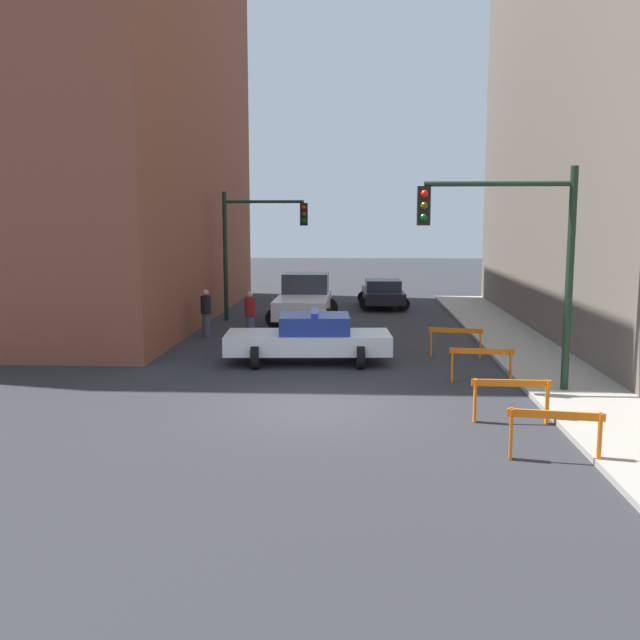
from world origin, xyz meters
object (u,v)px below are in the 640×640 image
(pedestrian_corner, at_px, (206,312))
(barrier_front, at_px, (555,427))
(pedestrian_crossing, at_px, (250,315))
(barrier_mid, at_px, (511,393))
(white_truck, at_px, (304,299))
(barrier_back, at_px, (481,360))
(traffic_light_far, at_px, (252,237))
(barrier_corner, at_px, (456,338))
(police_car, at_px, (310,338))
(parked_car_near, at_px, (383,293))
(traffic_light_near, at_px, (520,245))

(pedestrian_corner, relative_size, barrier_front, 1.04)
(pedestrian_crossing, relative_size, barrier_mid, 1.04)
(pedestrian_corner, bearing_deg, white_truck, -132.33)
(barrier_back, bearing_deg, traffic_light_far, 124.09)
(pedestrian_crossing, distance_m, barrier_corner, 7.26)
(barrier_back, xyz_separation_m, barrier_corner, (-0.20, 3.35, 0.00))
(police_car, bearing_deg, barrier_corner, -80.79)
(white_truck, bearing_deg, parked_car_near, 55.92)
(pedestrian_corner, bearing_deg, traffic_light_near, 136.66)
(barrier_back, distance_m, barrier_corner, 3.36)
(parked_car_near, distance_m, pedestrian_corner, 10.88)
(traffic_light_near, bearing_deg, white_truck, 116.91)
(barrier_back, relative_size, barrier_corner, 1.00)
(barrier_front, bearing_deg, traffic_light_near, 85.72)
(traffic_light_near, height_order, white_truck, traffic_light_near)
(traffic_light_near, relative_size, pedestrian_crossing, 3.13)
(police_car, distance_m, pedestrian_corner, 5.95)
(police_car, bearing_deg, barrier_back, -121.47)
(police_car, relative_size, barrier_mid, 3.00)
(white_truck, bearing_deg, pedestrian_corner, -129.53)
(traffic_light_near, bearing_deg, barrier_front, -94.28)
(traffic_light_near, bearing_deg, pedestrian_corner, 139.38)
(traffic_light_near, bearing_deg, barrier_corner, 100.76)
(police_car, xyz_separation_m, barrier_back, (4.49, -2.38, -0.11))
(barrier_front, relative_size, barrier_back, 0.99)
(white_truck, height_order, barrier_mid, white_truck)
(white_truck, height_order, pedestrian_crossing, white_truck)
(traffic_light_near, bearing_deg, barrier_back, 122.83)
(parked_car_near, xyz_separation_m, pedestrian_corner, (-6.49, -8.73, 0.19))
(traffic_light_far, bearing_deg, police_car, -71.19)
(police_car, distance_m, barrier_corner, 4.40)
(barrier_corner, bearing_deg, barrier_back, -86.66)
(traffic_light_near, relative_size, barrier_back, 3.26)
(traffic_light_near, height_order, pedestrian_corner, traffic_light_near)
(police_car, relative_size, pedestrian_crossing, 2.89)
(parked_car_near, xyz_separation_m, pedestrian_crossing, (-4.86, -9.23, 0.19))
(traffic_light_far, relative_size, barrier_mid, 3.25)
(traffic_light_far, relative_size, parked_car_near, 1.19)
(barrier_front, height_order, barrier_mid, same)
(traffic_light_far, bearing_deg, barrier_back, -55.91)
(barrier_front, height_order, barrier_corner, same)
(pedestrian_crossing, xyz_separation_m, barrier_mid, (6.83, -9.81, -0.24))
(pedestrian_crossing, height_order, barrier_front, pedestrian_crossing)
(white_truck, height_order, barrier_front, white_truck)
(barrier_corner, bearing_deg, barrier_front, -87.16)
(traffic_light_near, distance_m, barrier_corner, 5.28)
(white_truck, distance_m, pedestrian_corner, 4.99)
(white_truck, bearing_deg, pedestrian_crossing, -109.49)
(traffic_light_near, xyz_separation_m, traffic_light_far, (-8.03, 11.91, -0.13))
(parked_car_near, xyz_separation_m, barrier_back, (1.96, -15.55, -0.06))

